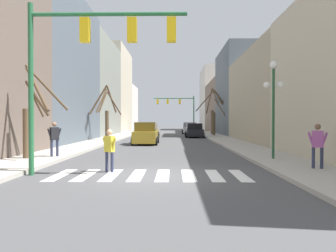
{
  "coord_description": "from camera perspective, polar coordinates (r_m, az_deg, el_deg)",
  "views": [
    {
      "loc": [
        0.82,
        -11.25,
        1.9
      ],
      "look_at": [
        0.28,
        21.19,
        1.4
      ],
      "focal_mm": 35.0,
      "sensor_mm": 36.0,
      "label": 1
    }
  ],
  "objects": [
    {
      "name": "ground_plane",
      "position": [
        11.44,
        -3.22,
        -8.68
      ],
      "size": [
        240.0,
        240.0,
        0.0
      ],
      "primitive_type": "plane",
      "color": "#4C4C4F"
    },
    {
      "name": "sidewalk_right",
      "position": [
        12.41,
        24.44,
        -7.66
      ],
      "size": [
        2.62,
        90.0,
        0.15
      ],
      "color": "#ADA89E",
      "rests_on": "ground_plane"
    },
    {
      "name": "building_row_left",
      "position": [
        40.18,
        -14.83,
        6.8
      ],
      "size": [
        6.0,
        67.1,
        13.94
      ],
      "color": "#66564C",
      "rests_on": "ground_plane"
    },
    {
      "name": "building_row_right",
      "position": [
        45.84,
        12.59,
        4.77
      ],
      "size": [
        6.0,
        72.65,
        13.24
      ],
      "color": "#BCB299",
      "rests_on": "ground_plane"
    },
    {
      "name": "crosswalk_stripes",
      "position": [
        11.6,
        -3.16,
        -8.53
      ],
      "size": [
        6.75,
        2.6,
        0.01
      ],
      "color": "white",
      "rests_on": "ground_plane"
    },
    {
      "name": "traffic_signal_near",
      "position": [
        12.01,
        -13.65,
        12.93
      ],
      "size": [
        5.55,
        0.28,
        6.01
      ],
      "color": "#236038",
      "rests_on": "ground_plane"
    },
    {
      "name": "traffic_signal_far",
      "position": [
        53.82,
        1.86,
        3.62
      ],
      "size": [
        6.69,
        0.28,
        6.02
      ],
      "color": "#236038",
      "rests_on": "ground_plane"
    },
    {
      "name": "street_lamp_right_corner",
      "position": [
        15.99,
        17.89,
        6.02
      ],
      "size": [
        0.95,
        0.36,
        4.53
      ],
      "color": "#1E4C2D",
      "rests_on": "sidewalk_right"
    },
    {
      "name": "car_parked_left_near",
      "position": [
        47.04,
        -3.97,
        -0.55
      ],
      "size": [
        2.15,
        4.46,
        1.54
      ],
      "rotation": [
        0.0,
        0.0,
        1.57
      ],
      "color": "red",
      "rests_on": "ground_plane"
    },
    {
      "name": "car_parked_right_far",
      "position": [
        38.1,
        4.59,
        -0.83
      ],
      "size": [
        2.1,
        4.4,
        1.63
      ],
      "rotation": [
        0.0,
        0.0,
        1.57
      ],
      "color": "black",
      "rests_on": "ground_plane"
    },
    {
      "name": "car_parked_right_near",
      "position": [
        26.8,
        -3.88,
        -1.4
      ],
      "size": [
        2.04,
        4.46,
        1.8
      ],
      "rotation": [
        0.0,
        0.0,
        -1.57
      ],
      "color": "#A38423",
      "rests_on": "ground_plane"
    },
    {
      "name": "car_driving_toward_lane",
      "position": [
        48.55,
        3.75,
        -0.43
      ],
      "size": [
        2.2,
        4.25,
        1.68
      ],
      "rotation": [
        0.0,
        0.0,
        1.57
      ],
      "color": "silver",
      "rests_on": "ground_plane"
    },
    {
      "name": "car_parked_right_mid",
      "position": [
        36.14,
        -3.16,
        -0.95
      ],
      "size": [
        1.97,
        4.25,
        1.59
      ],
      "rotation": [
        0.0,
        0.0,
        -1.57
      ],
      "color": "#A38423",
      "rests_on": "ground_plane"
    },
    {
      "name": "pedestrian_crossing_street",
      "position": [
        12.36,
        -10.17,
        -3.59
      ],
      "size": [
        0.61,
        0.45,
        1.59
      ],
      "rotation": [
        0.0,
        0.0,
        2.55
      ],
      "color": "#282D47",
      "rests_on": "ground_plane"
    },
    {
      "name": "pedestrian_on_left_sidewalk",
      "position": [
        17.11,
        -19.17,
        -1.66
      ],
      "size": [
        0.59,
        0.56,
        1.7
      ],
      "rotation": [
        0.0,
        0.0,
        0.75
      ],
      "color": "#282D47",
      "rests_on": "sidewalk_left"
    },
    {
      "name": "pedestrian_near_right_corner",
      "position": [
        13.25,
        24.61,
        -2.56
      ],
      "size": [
        0.7,
        0.32,
        1.65
      ],
      "rotation": [
        0.0,
        0.0,
        2.83
      ],
      "color": "#282D47",
      "rests_on": "sidewalk_right"
    },
    {
      "name": "street_tree_left_near",
      "position": [
        41.16,
        8.55,
        1.92
      ],
      "size": [
        2.3,
        2.41,
        5.66
      ],
      "color": "brown",
      "rests_on": "sidewalk_right"
    },
    {
      "name": "street_tree_left_far",
      "position": [
        45.68,
        7.88,
        2.35
      ],
      "size": [
        4.68,
        3.03,
        6.35
      ],
      "color": "brown",
      "rests_on": "sidewalk_right"
    },
    {
      "name": "street_tree_right_mid",
      "position": [
        30.53,
        -10.78,
        2.21
      ],
      "size": [
        2.79,
        2.51,
        5.07
      ],
      "color": "brown",
      "rests_on": "sidewalk_left"
    },
    {
      "name": "street_tree_left_mid",
      "position": [
        16.67,
        -22.63,
        1.66
      ],
      "size": [
        2.1,
        2.25,
        4.41
      ],
      "color": "brown",
      "rests_on": "sidewalk_left"
    }
  ]
}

